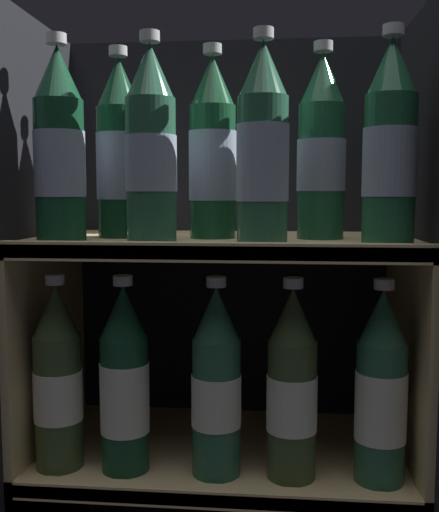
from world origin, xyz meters
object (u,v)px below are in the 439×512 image
bottle_upper_front_1 (151,149)px  bottle_lower_front_3 (292,389)px  bottle_upper_back_1 (213,154)px  bottle_lower_front_4 (381,392)px  bottle_lower_front_2 (219,386)px  bottle_upper_back_0 (120,154)px  bottle_lower_front_0 (58,381)px  bottle_upper_front_3 (390,148)px  bottle_upper_front_2 (263,149)px  bottle_upper_back_2 (321,152)px  bottle_lower_front_1 (125,384)px  bottle_upper_front_0 (59,150)px

bottle_upper_front_1 → bottle_lower_front_3: bearing=0.0°
bottle_upper_back_1 → bottle_lower_front_4: bearing=-18.1°
bottle_lower_front_2 → bottle_lower_front_3: same height
bottle_upper_back_0 → bottle_lower_front_0: size_ratio=1.00×
bottle_lower_front_0 → bottle_upper_back_1: bearing=19.9°
bottle_upper_front_3 → bottle_lower_front_3: size_ratio=1.00×
bottle_upper_front_2 → bottle_lower_front_3: bearing=0.0°
bottle_upper_back_0 → bottle_lower_front_2: (0.16, -0.08, -0.33)m
bottle_lower_front_2 → bottle_lower_front_0: bearing=180.0°
bottle_lower_front_2 → bottle_upper_front_2: bearing=0.0°
bottle_upper_back_0 → bottle_upper_back_1: (0.14, 0.00, -0.00)m
bottle_upper_back_1 → bottle_lower_front_4: size_ratio=1.00×
bottle_upper_back_0 → bottle_lower_front_0: (-0.08, -0.08, -0.33)m
bottle_lower_front_3 → bottle_lower_front_4: size_ratio=1.00×
bottle_upper_back_2 → bottle_upper_front_3: bearing=-43.3°
bottle_upper_front_1 → bottle_upper_front_2: same height
bottle_upper_back_1 → bottle_lower_front_1: bottle_upper_back_1 is taller
bottle_lower_front_2 → bottle_upper_back_1: bearing=102.2°
bottle_upper_front_1 → bottle_lower_front_2: 0.34m
bottle_upper_front_0 → bottle_lower_front_3: 0.46m
bottle_upper_front_1 → bottle_upper_back_2: 0.25m
bottle_upper_front_2 → bottle_upper_back_0: bearing=160.1°
bottle_upper_front_3 → bottle_lower_front_4: bottle_upper_front_3 is taller
bottle_upper_back_0 → bottle_lower_front_2: bottle_upper_back_0 is taller
bottle_upper_front_0 → bottle_lower_front_2: 0.40m
bottle_upper_back_2 → bottle_lower_front_1: (-0.28, -0.08, -0.33)m
bottle_lower_front_2 → bottle_lower_front_3: bearing=0.0°
bottle_upper_back_0 → bottle_lower_front_2: 0.37m
bottle_upper_front_3 → bottle_upper_back_2: bearing=136.7°
bottle_upper_front_3 → bottle_lower_front_2: bearing=180.0°
bottle_upper_front_1 → bottle_lower_front_4: bottle_upper_front_1 is taller
bottle_upper_front_2 → bottle_upper_back_1: 0.11m
bottle_upper_front_3 → bottle_lower_front_1: bearing=180.0°
bottle_upper_front_0 → bottle_lower_front_3: (0.32, 0.00, -0.33)m
bottle_upper_front_0 → bottle_upper_front_2: size_ratio=1.00×
bottle_lower_front_1 → bottle_upper_front_2: bearing=0.0°
bottle_upper_back_0 → bottle_lower_front_4: bottle_upper_back_0 is taller
bottle_upper_front_0 → bottle_upper_front_2: 0.28m
bottle_lower_front_1 → bottle_lower_front_3: (0.24, 0.00, 0.00)m
bottle_upper_back_0 → bottle_lower_front_1: 0.34m
bottle_upper_back_1 → bottle_lower_front_2: bottle_upper_back_1 is taller
bottle_upper_back_0 → bottle_lower_front_4: bearing=-11.6°
bottle_lower_front_0 → bottle_lower_front_3: bearing=0.0°
bottle_upper_back_2 → bottle_upper_front_2: bearing=-136.7°
bottle_lower_front_2 → bottle_lower_front_3: 0.10m
bottle_lower_front_0 → bottle_lower_front_3: size_ratio=1.00×
bottle_upper_front_1 → bottle_upper_back_2: same height
bottle_lower_front_0 → bottle_lower_front_1: bearing=0.0°
bottle_upper_back_2 → bottle_lower_front_3: 0.34m
bottle_upper_back_0 → bottle_upper_front_1: bearing=-50.6°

